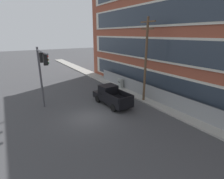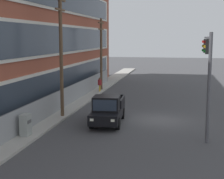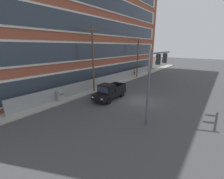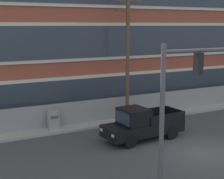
# 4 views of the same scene
# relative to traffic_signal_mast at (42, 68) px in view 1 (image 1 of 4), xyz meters

# --- Properties ---
(ground_plane) EXTENTS (160.00, 160.00, 0.00)m
(ground_plane) POSITION_rel_traffic_signal_mast_xyz_m (3.72, 3.03, -4.42)
(ground_plane) COLOR #424244
(sidewalk_building_side) EXTENTS (80.00, 2.20, 0.16)m
(sidewalk_building_side) POSITION_rel_traffic_signal_mast_xyz_m (3.72, 10.97, -4.34)
(sidewalk_building_side) COLOR #9E9B93
(sidewalk_building_side) RESTS_ON ground
(chain_link_fence) EXTENTS (32.05, 0.06, 1.78)m
(chain_link_fence) POSITION_rel_traffic_signal_mast_xyz_m (7.81, 11.17, -3.51)
(chain_link_fence) COLOR gray
(chain_link_fence) RESTS_ON ground
(traffic_signal_mast) EXTENTS (4.62, 0.43, 6.32)m
(traffic_signal_mast) POSITION_rel_traffic_signal_mast_xyz_m (0.00, 0.00, 0.00)
(traffic_signal_mast) COLOR #4C4C51
(traffic_signal_mast) RESTS_ON ground
(pickup_truck_black) EXTENTS (5.32, 2.25, 2.07)m
(pickup_truck_black) POSITION_rel_traffic_signal_mast_xyz_m (1.93, 6.51, -3.45)
(pickup_truck_black) COLOR black
(pickup_truck_black) RESTS_ON ground
(utility_pole_near_corner) EXTENTS (2.12, 0.26, 9.21)m
(utility_pole_near_corner) POSITION_rel_traffic_signal_mast_xyz_m (3.04, 10.24, 0.60)
(utility_pole_near_corner) COLOR brown
(utility_pole_near_corner) RESTS_ON ground
(electrical_cabinet) EXTENTS (0.72, 0.51, 1.46)m
(electrical_cabinet) POSITION_rel_traffic_signal_mast_xyz_m (-2.38, 10.66, -3.69)
(electrical_cabinet) COLOR #939993
(electrical_cabinet) RESTS_ON ground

